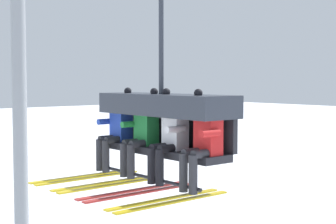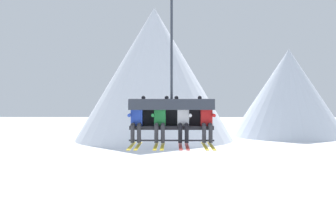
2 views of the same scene
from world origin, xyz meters
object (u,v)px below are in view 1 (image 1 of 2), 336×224
chairlift_chair (165,111)px  skier_blue (115,130)px  skier_green (140,133)px  skier_white (168,137)px  skier_red (201,141)px  lift_tower_near (19,124)px

chairlift_chair → skier_blue: bearing=-167.6°
skier_green → skier_white: same height
skier_green → skier_white: size_ratio=1.00×
skier_white → skier_blue: bearing=180.0°
chairlift_chair → skier_red: size_ratio=2.74×
lift_tower_near → skier_blue: lift_tower_near is taller
lift_tower_near → chairlift_chair: (6.63, -0.71, 0.66)m
lift_tower_near → skier_green: bearing=-8.3°
chairlift_chair → skier_red: chairlift_chair is taller
skier_blue → skier_red: size_ratio=1.00×
chairlift_chair → skier_green: bearing=-146.3°
skier_blue → skier_red: (1.93, 0.00, 0.00)m
lift_tower_near → skier_blue: size_ratio=5.65×
skier_blue → skier_red: same height
skier_blue → skier_white: same height
skier_red → chairlift_chair: bearing=167.6°
chairlift_chair → skier_blue: size_ratio=2.74×
lift_tower_near → chairlift_chair: size_ratio=2.06×
skier_green → skier_red: bearing=0.0°
skier_white → chairlift_chair: bearing=146.3°
chairlift_chair → skier_white: bearing=-33.7°
skier_blue → skier_green: size_ratio=1.00×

